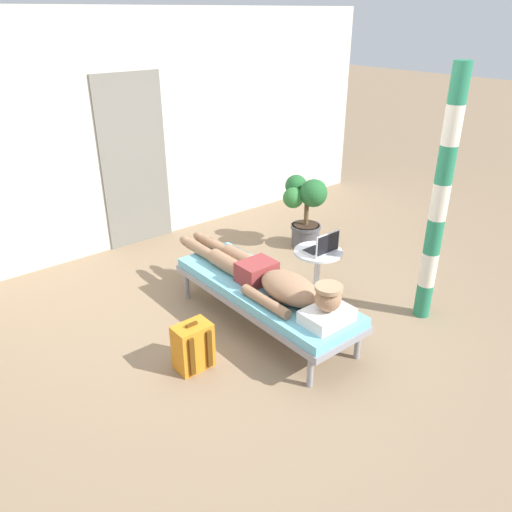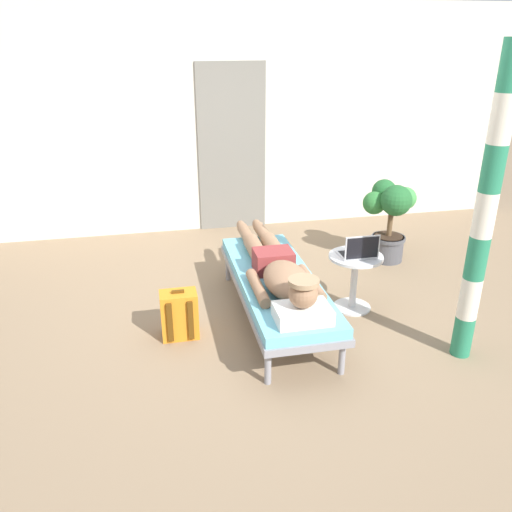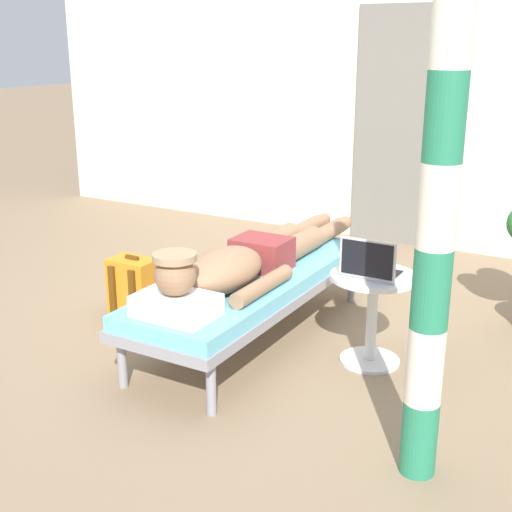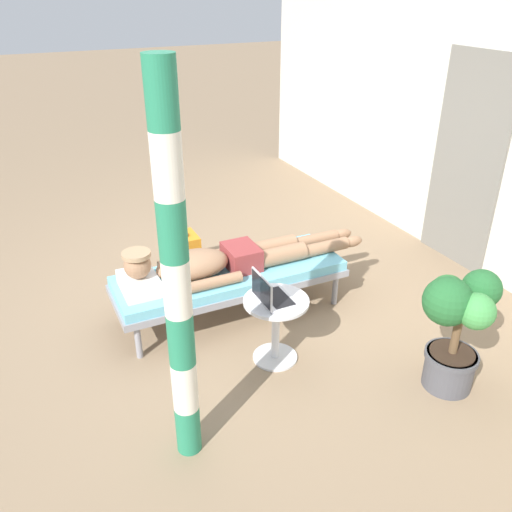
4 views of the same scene
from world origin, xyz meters
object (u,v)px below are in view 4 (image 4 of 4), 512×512
object	(u,v)px
backpack	(188,254)
potted_plant	(457,321)
lounge_chair	(230,277)
person_reclining	(219,261)
side_table	(276,319)
porch_post	(177,288)
laptop	(270,295)

from	to	relation	value
backpack	potted_plant	size ratio (longest dim) A/B	0.48
lounge_chair	person_reclining	world-z (taller)	person_reclining
side_table	potted_plant	size ratio (longest dim) A/B	0.59
lounge_chair	backpack	xyz separation A→B (m)	(-0.84, -0.10, -0.15)
lounge_chair	porch_post	world-z (taller)	porch_post
porch_post	laptop	bearing A→B (deg)	123.58
side_table	porch_post	bearing A→B (deg)	-57.99
lounge_chair	person_reclining	bearing A→B (deg)	-90.00
side_table	potted_plant	world-z (taller)	potted_plant
porch_post	side_table	bearing A→B (deg)	122.01
potted_plant	person_reclining	bearing A→B (deg)	-143.92
backpack	potted_plant	world-z (taller)	potted_plant
potted_plant	laptop	bearing A→B (deg)	-127.57
lounge_chair	potted_plant	xyz separation A→B (m)	(1.52, 1.01, 0.19)
lounge_chair	side_table	xyz separation A→B (m)	(0.74, 0.05, 0.01)
laptop	person_reclining	bearing A→B (deg)	-172.83
laptop	backpack	world-z (taller)	laptop
side_table	person_reclining	bearing A→B (deg)	-168.95
lounge_chair	potted_plant	distance (m)	1.83
backpack	porch_post	bearing A→B (deg)	-18.93
side_table	laptop	world-z (taller)	laptop
person_reclining	laptop	bearing A→B (deg)	7.17
person_reclining	laptop	world-z (taller)	laptop
backpack	side_table	bearing A→B (deg)	5.39
side_table	porch_post	xyz separation A→B (m)	(0.55, -0.88, 0.80)
lounge_chair	laptop	distance (m)	0.77
person_reclining	porch_post	bearing A→B (deg)	-29.74
person_reclining	potted_plant	world-z (taller)	potted_plant
side_table	porch_post	size ratio (longest dim) A/B	0.23
person_reclining	backpack	xyz separation A→B (m)	(-0.84, -0.01, -0.32)
person_reclining	lounge_chair	bearing A→B (deg)	90.00
lounge_chair	porch_post	xyz separation A→B (m)	(1.29, -0.83, 0.81)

